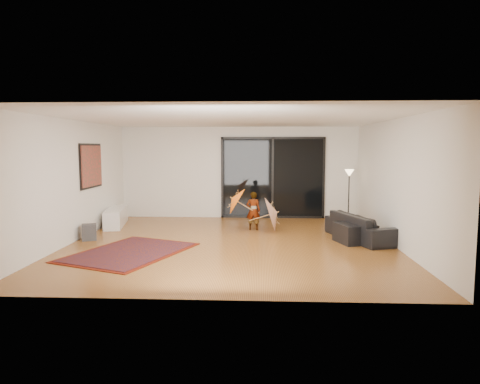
# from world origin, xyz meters

# --- Properties ---
(floor) EXTENTS (7.00, 7.00, 0.00)m
(floor) POSITION_xyz_m (0.00, 0.00, 0.00)
(floor) COLOR #945F28
(floor) RESTS_ON ground
(ceiling) EXTENTS (7.00, 7.00, 0.00)m
(ceiling) POSITION_xyz_m (0.00, 0.00, 2.70)
(ceiling) COLOR white
(ceiling) RESTS_ON wall_back
(wall_back) EXTENTS (7.00, 0.00, 7.00)m
(wall_back) POSITION_xyz_m (0.00, 3.50, 1.35)
(wall_back) COLOR silver
(wall_back) RESTS_ON floor
(wall_front) EXTENTS (7.00, 0.00, 7.00)m
(wall_front) POSITION_xyz_m (0.00, -3.50, 1.35)
(wall_front) COLOR silver
(wall_front) RESTS_ON floor
(wall_left) EXTENTS (0.00, 7.00, 7.00)m
(wall_left) POSITION_xyz_m (-3.50, 0.00, 1.35)
(wall_left) COLOR silver
(wall_left) RESTS_ON floor
(wall_right) EXTENTS (0.00, 7.00, 7.00)m
(wall_right) POSITION_xyz_m (3.50, 0.00, 1.35)
(wall_right) COLOR silver
(wall_right) RESTS_ON floor
(sliding_door) EXTENTS (3.06, 0.07, 2.40)m
(sliding_door) POSITION_xyz_m (1.00, 3.47, 1.20)
(sliding_door) COLOR black
(sliding_door) RESTS_ON wall_back
(painting) EXTENTS (0.04, 1.28, 1.08)m
(painting) POSITION_xyz_m (-3.46, 1.00, 1.65)
(painting) COLOR black
(painting) RESTS_ON wall_left
(media_console) EXTENTS (0.72, 1.73, 0.47)m
(media_console) POSITION_xyz_m (-3.25, 2.03, 0.23)
(media_console) COLOR white
(media_console) RESTS_ON floor
(speaker) EXTENTS (0.41, 0.41, 0.36)m
(speaker) POSITION_xyz_m (-3.25, 0.20, 0.18)
(speaker) COLOR #424244
(speaker) RESTS_ON floor
(persian_rug) EXTENTS (2.60, 3.00, 0.02)m
(persian_rug) POSITION_xyz_m (-1.97, -0.92, 0.01)
(persian_rug) COLOR #551307
(persian_rug) RESTS_ON floor
(sofa) EXTENTS (1.42, 2.18, 0.59)m
(sofa) POSITION_xyz_m (2.95, 0.55, 0.30)
(sofa) COLOR black
(sofa) RESTS_ON floor
(ottoman) EXTENTS (0.93, 0.93, 0.42)m
(ottoman) POSITION_xyz_m (2.73, 0.22, 0.21)
(ottoman) COLOR black
(ottoman) RESTS_ON floor
(floor_lamp) EXTENTS (0.26, 0.26, 1.49)m
(floor_lamp) POSITION_xyz_m (3.10, 2.77, 1.18)
(floor_lamp) COLOR black
(floor_lamp) RESTS_ON floor
(child) EXTENTS (0.38, 0.26, 0.98)m
(child) POSITION_xyz_m (0.46, 1.59, 0.49)
(child) COLOR #999999
(child) RESTS_ON floor
(parasol_orange) EXTENTS (0.53, 0.75, 0.84)m
(parasol_orange) POSITION_xyz_m (-0.09, 1.54, 0.73)
(parasol_orange) COLOR orange
(parasol_orange) RESTS_ON child
(parasol_white) EXTENTS (0.53, 0.89, 0.91)m
(parasol_white) POSITION_xyz_m (1.06, 1.44, 0.50)
(parasol_white) COLOR beige
(parasol_white) RESTS_ON floor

